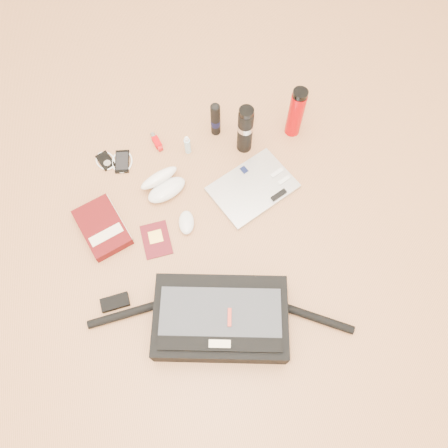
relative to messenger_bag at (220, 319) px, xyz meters
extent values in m
plane|color=#AF7449|center=(0.06, 0.31, -0.06)|extent=(4.00, 4.00, 0.00)
cube|color=black|center=(0.00, 0.00, 0.00)|extent=(0.50, 0.38, 0.11)
cube|color=#31343A|center=(0.00, -0.01, 0.06)|extent=(0.44, 0.29, 0.01)
cube|color=black|center=(-0.02, -0.09, 0.06)|extent=(0.40, 0.15, 0.01)
cube|color=beige|center=(-0.02, -0.09, 0.06)|extent=(0.07, 0.04, 0.02)
cube|color=#B42818|center=(0.03, -0.02, 0.06)|extent=(0.03, 0.06, 0.02)
cylinder|color=black|center=(-0.31, 0.10, -0.04)|extent=(0.28, 0.04, 0.03)
cylinder|color=black|center=(0.32, -0.06, -0.04)|extent=(0.25, 0.18, 0.03)
cube|color=black|center=(-0.35, 0.16, -0.05)|extent=(0.10, 0.05, 0.02)
cube|color=#BABABD|center=(0.25, 0.49, -0.05)|extent=(0.38, 0.33, 0.02)
cube|color=black|center=(0.24, 0.57, -0.04)|extent=(0.03, 0.04, 0.00)
cube|color=silver|center=(0.36, 0.52, -0.03)|extent=(0.06, 0.04, 0.01)
cube|color=silver|center=(0.38, 0.48, -0.03)|extent=(0.05, 0.03, 0.01)
cube|color=black|center=(0.34, 0.42, -0.03)|extent=(0.07, 0.04, 0.01)
cube|color=#49080A|center=(-0.35, 0.45, -0.04)|extent=(0.21, 0.26, 0.04)
cube|color=beige|center=(-0.28, 0.48, -0.04)|extent=(0.07, 0.21, 0.03)
cube|color=beige|center=(-0.34, 0.41, -0.02)|extent=(0.13, 0.08, 0.00)
cube|color=#500C14|center=(-0.16, 0.36, -0.06)|extent=(0.11, 0.15, 0.01)
cube|color=#F0C253|center=(-0.16, 0.37, -0.05)|extent=(0.05, 0.05, 0.00)
ellipsoid|color=silver|center=(-0.04, 0.40, -0.04)|extent=(0.08, 0.11, 0.03)
ellipsoid|color=silver|center=(-0.08, 0.55, -0.03)|extent=(0.18, 0.14, 0.05)
ellipsoid|color=white|center=(-0.10, 0.60, -0.01)|extent=(0.19, 0.14, 0.10)
ellipsoid|color=black|center=(-0.11, 0.54, -0.03)|extent=(0.05, 0.04, 0.01)
ellipsoid|color=black|center=(-0.05, 0.56, -0.03)|extent=(0.05, 0.04, 0.01)
cylinder|color=black|center=(-0.08, 0.55, -0.03)|extent=(0.03, 0.01, 0.01)
cube|color=black|center=(-0.30, 0.76, -0.05)|extent=(0.08, 0.10, 0.01)
cylinder|color=#B3B3B6|center=(-0.30, 0.74, -0.05)|extent=(0.04, 0.04, 0.00)
torus|color=white|center=(-0.30, 0.76, -0.05)|extent=(0.10, 0.10, 0.01)
cube|color=black|center=(-0.24, 0.74, -0.05)|extent=(0.07, 0.12, 0.01)
cube|color=black|center=(-0.24, 0.74, -0.05)|extent=(0.06, 0.09, 0.00)
torus|color=white|center=(-0.24, 0.74, -0.05)|extent=(0.10, 0.10, 0.01)
cube|color=#BE0309|center=(-0.08, 0.79, -0.05)|extent=(0.04, 0.06, 0.02)
cube|color=red|center=(-0.07, 0.76, -0.05)|extent=(0.02, 0.02, 0.02)
cylinder|color=gray|center=(-0.09, 0.83, -0.05)|extent=(0.03, 0.03, 0.02)
cylinder|color=#ABD9EE|center=(0.04, 0.73, -0.02)|extent=(0.03, 0.03, 0.08)
cylinder|color=white|center=(0.04, 0.73, 0.03)|extent=(0.02, 0.02, 0.02)
cylinder|color=white|center=(0.04, 0.73, 0.04)|extent=(0.01, 0.01, 0.01)
cylinder|color=black|center=(0.17, 0.79, 0.02)|extent=(0.05, 0.05, 0.16)
cylinder|color=black|center=(0.17, 0.79, 0.01)|extent=(0.05, 0.05, 0.03)
ellipsoid|color=black|center=(0.17, 0.79, 0.11)|extent=(0.05, 0.05, 0.02)
cylinder|color=black|center=(0.27, 0.69, 0.05)|extent=(0.07, 0.07, 0.22)
cylinder|color=#B5B5B8|center=(0.27, 0.69, 0.08)|extent=(0.07, 0.07, 0.03)
cylinder|color=black|center=(0.27, 0.69, 0.17)|extent=(0.06, 0.06, 0.02)
cylinder|color=#B10307|center=(0.49, 0.72, 0.05)|extent=(0.07, 0.07, 0.22)
cylinder|color=black|center=(0.49, 0.72, 0.17)|extent=(0.06, 0.06, 0.02)
camera|label=1|loc=(-0.06, -0.31, 1.48)|focal=35.00mm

